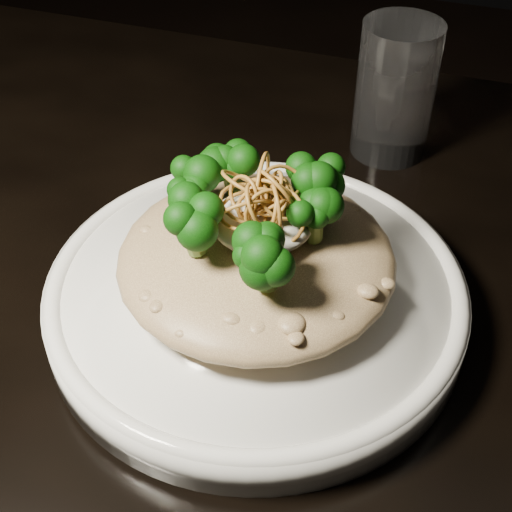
{
  "coord_description": "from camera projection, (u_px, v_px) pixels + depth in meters",
  "views": [
    {
      "loc": [
        0.18,
        -0.36,
        1.13
      ],
      "look_at": [
        0.06,
        -0.02,
        0.81
      ],
      "focal_mm": 50.0,
      "sensor_mm": 36.0,
      "label": 1
    }
  ],
  "objects": [
    {
      "name": "cheese",
      "position": [
        263.0,
        221.0,
        0.47
      ],
      "size": [
        0.07,
        0.07,
        0.02
      ],
      "primitive_type": "ellipsoid",
      "color": "silver",
      "rests_on": "risotto"
    },
    {
      "name": "table",
      "position": [
        193.0,
        350.0,
        0.6
      ],
      "size": [
        1.1,
        0.8,
        0.75
      ],
      "color": "black",
      "rests_on": "ground"
    },
    {
      "name": "risotto",
      "position": [
        256.0,
        258.0,
        0.49
      ],
      "size": [
        0.19,
        0.19,
        0.04
      ],
      "primitive_type": "ellipsoid",
      "color": "brown",
      "rests_on": "plate"
    },
    {
      "name": "broccoli",
      "position": [
        251.0,
        203.0,
        0.46
      ],
      "size": [
        0.13,
        0.13,
        0.05
      ],
      "primitive_type": null,
      "color": "black",
      "rests_on": "risotto"
    },
    {
      "name": "drinking_glass",
      "position": [
        395.0,
        91.0,
        0.64
      ],
      "size": [
        0.09,
        0.09,
        0.12
      ],
      "primitive_type": "cylinder",
      "rotation": [
        0.0,
        0.0,
        -0.27
      ],
      "color": "white",
      "rests_on": "table"
    },
    {
      "name": "shallots",
      "position": [
        263.0,
        189.0,
        0.45
      ],
      "size": [
        0.06,
        0.06,
        0.04
      ],
      "primitive_type": null,
      "color": "brown",
      "rests_on": "cheese"
    },
    {
      "name": "plate",
      "position": [
        256.0,
        297.0,
        0.51
      ],
      "size": [
        0.3,
        0.3,
        0.03
      ],
      "primitive_type": "cylinder",
      "color": "white",
      "rests_on": "table"
    }
  ]
}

